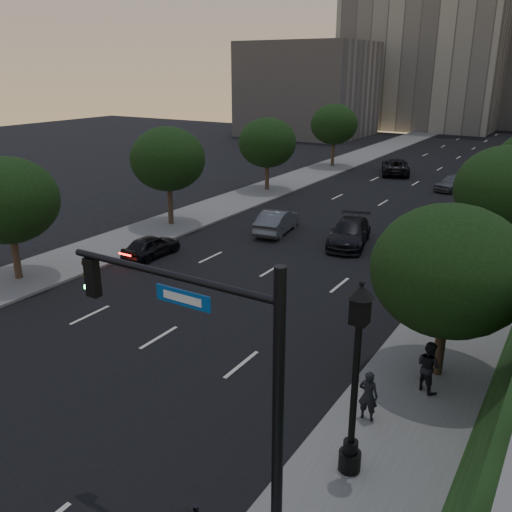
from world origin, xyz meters
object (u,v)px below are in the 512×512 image
Objects in this scene: traffic_signal_mast at (233,405)px; sedan_mid_left at (277,221)px; sedan_far_left at (395,167)px; pedestrian_c at (465,276)px; sedan_far_right at (453,182)px; pedestrian_a at (368,395)px; street_lamp at (355,389)px; sedan_near_right at (349,233)px; pedestrian_b at (428,366)px; sedan_near_left at (151,246)px.

sedan_mid_left is (-11.38, 22.00, -2.90)m from traffic_signal_mast.
pedestrian_c is at bearing 93.94° from sedan_far_left.
traffic_signal_mast is at bearing 107.93° from sedan_mid_left.
sedan_far_left is 8.35m from sedan_far_right.
sedan_far_right is 35.97m from pedestrian_a.
street_lamp reaches higher than sedan_near_right.
sedan_far_left reaches higher than sedan_mid_left.
pedestrian_c is (-0.72, 9.17, 0.01)m from pedestrian_b.
sedan_near_left is 32.42m from sedan_far_left.
pedestrian_b is at bearing -71.62° from sedan_near_right.
sedan_mid_left is 20.53m from sedan_far_right.
pedestrian_a is at bearing 153.24° from sedan_near_left.
sedan_near_left is 0.67× the size of sedan_far_left.
pedestrian_b reaches higher than sedan_far_left.
pedestrian_c reaches higher than pedestrian_b.
sedan_far_left is 3.18× the size of pedestrian_b.
sedan_mid_left reaches higher than sedan_far_right.
sedan_near_left is 2.12× the size of pedestrian_c.
traffic_signal_mast is 23.10m from sedan_near_right.
pedestrian_a is (7.31, -16.25, 0.21)m from sedan_near_right.
street_lamp is at bearing 75.64° from pedestrian_c.
street_lamp is at bearing -63.57° from sedan_far_right.
pedestrian_a is (12.28, -40.39, 0.19)m from sedan_far_left.
sedan_near_left is at bearing -150.85° from sedan_near_right.
sedan_near_right reaches higher than sedan_near_left.
pedestrian_c reaches higher than sedan_near_left.
sedan_far_right is at bearing 96.16° from traffic_signal_mast.
street_lamp is 3.15× the size of pedestrian_b.
traffic_signal_mast reaches higher than sedan_mid_left.
sedan_far_right is at bearing 71.33° from sedan_near_right.
sedan_near_left is 0.89× the size of sedan_far_right.
pedestrian_b is (13.50, -13.67, 0.27)m from sedan_mid_left.
sedan_far_left is (3.86, 32.19, 0.14)m from sedan_near_left.
pedestrian_a is at bearing -63.63° from sedan_far_right.
pedestrian_c is (0.40, 11.72, 0.08)m from pedestrian_a.
street_lamp is 20.23m from sedan_near_right.
sedan_far_right is at bearing -50.36° from pedestrian_b.
pedestrian_a is at bearing 86.99° from sedan_far_left.
sedan_far_right is 33.65m from pedestrian_b.
sedan_mid_left is 13.55m from pedestrian_c.
sedan_near_left is 16.92m from pedestrian_c.
sedan_near_left is at bearing 63.24° from sedan_far_left.
traffic_signal_mast is 24.94m from sedan_mid_left.
pedestrian_b is (1.12, 2.55, 0.07)m from pedestrian_a.
sedan_far_right is at bearing 124.72° from sedan_far_left.
pedestrian_b is at bearing -61.09° from sedan_far_right.
pedestrian_b reaches higher than sedan_near_left.
sedan_near_right is at bearing -30.05° from pedestrian_b.
traffic_signal_mast is 1.49× the size of sedan_mid_left.
sedan_far_left is at bearing -42.15° from pedestrian_b.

